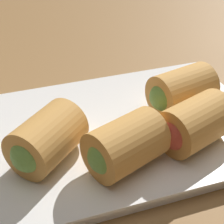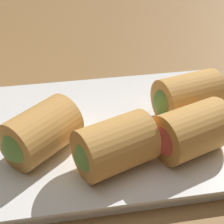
% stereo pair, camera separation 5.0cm
% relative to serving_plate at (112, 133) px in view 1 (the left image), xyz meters
% --- Properties ---
extents(table_surface, '(1.80, 1.40, 0.02)m').
position_rel_serving_plate_xyz_m(table_surface, '(-0.01, 0.02, -0.02)').
color(table_surface, olive).
rests_on(table_surface, ground).
extents(serving_plate, '(0.32, 0.21, 0.01)m').
position_rel_serving_plate_xyz_m(serving_plate, '(0.00, 0.00, 0.00)').
color(serving_plate, white).
rests_on(serving_plate, table_surface).
extents(roll_front_left, '(0.08, 0.07, 0.05)m').
position_rel_serving_plate_xyz_m(roll_front_left, '(0.06, -0.05, 0.03)').
color(roll_front_left, '#D19347').
rests_on(roll_front_left, serving_plate).
extents(roll_front_right, '(0.08, 0.07, 0.05)m').
position_rel_serving_plate_xyz_m(roll_front_right, '(-0.01, -0.06, 0.03)').
color(roll_front_right, '#D19347').
rests_on(roll_front_right, serving_plate).
extents(roll_back_left, '(0.08, 0.08, 0.05)m').
position_rel_serving_plate_xyz_m(roll_back_left, '(-0.08, -0.03, 0.03)').
color(roll_back_left, '#D19347').
rests_on(roll_back_left, serving_plate).
extents(roll_back_right, '(0.08, 0.06, 0.05)m').
position_rel_serving_plate_xyz_m(roll_back_right, '(0.08, 0.01, 0.03)').
color(roll_back_right, '#D19347').
rests_on(roll_back_right, serving_plate).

